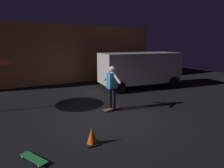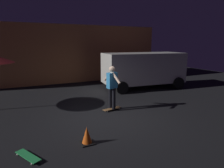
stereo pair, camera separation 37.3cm
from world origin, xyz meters
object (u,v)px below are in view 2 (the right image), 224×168
at_px(parked_van, 144,68).
at_px(skater, 112,84).
at_px(traffic_cone, 87,136).
at_px(skateboard_ridden, 112,109).
at_px(skateboard_spare, 28,156).

height_order(parked_van, skater, parked_van).
bearing_deg(skater, parked_van, 40.18).
height_order(parked_van, traffic_cone, parked_van).
distance_m(skater, traffic_cone, 2.85).
distance_m(parked_van, skateboard_ridden, 4.56).
bearing_deg(skater, traffic_cone, -129.26).
xyz_separation_m(skateboard_spare, skater, (3.17, 2.19, 0.98)).
xyz_separation_m(parked_van, traffic_cone, (-5.11, -4.97, -0.95)).
relative_size(parked_van, skater, 2.85).
bearing_deg(parked_van, skater, -139.82).
bearing_deg(traffic_cone, skater, 50.74).
xyz_separation_m(skater, traffic_cone, (-1.73, -2.11, -0.83)).
bearing_deg(skateboard_ridden, skateboard_spare, -145.39).
relative_size(skateboard_ridden, traffic_cone, 1.75).
height_order(skateboard_ridden, skater, skater).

